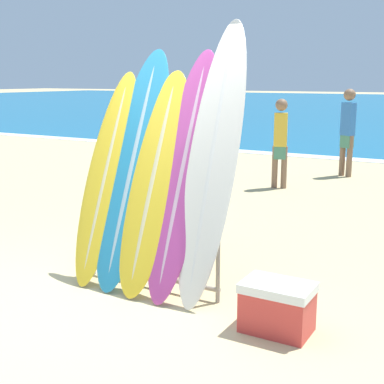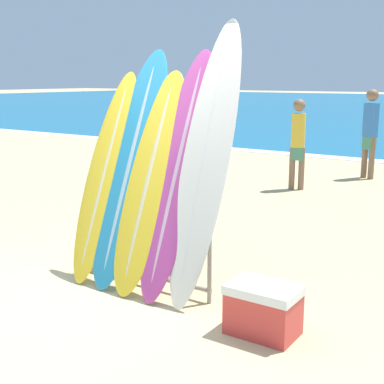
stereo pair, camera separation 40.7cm
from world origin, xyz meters
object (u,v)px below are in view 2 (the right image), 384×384
Objects in this scene: surfboard_slot_1 at (131,166)px; surfboard_slot_4 at (206,161)px; surfboard_slot_0 at (105,175)px; surfboard_slot_3 at (178,173)px; person_mid_beach at (298,141)px; cooler_box at (263,309)px; person_near_water at (370,130)px; surfboard_rack at (146,244)px; surfboard_slot_2 at (150,180)px.

surfboard_slot_1 is 0.90× the size of surfboard_slot_4.
surfboard_slot_4 reaches higher than surfboard_slot_1.
surfboard_slot_4 is (1.18, 0.06, 0.24)m from surfboard_slot_0.
surfboard_slot_0 is 0.91× the size of surfboard_slot_3.
cooler_box is (2.06, -5.49, -0.69)m from person_mid_beach.
surfboard_slot_1 is 0.89m from surfboard_slot_4.
surfboard_slot_3 is 4.09× the size of cooler_box.
surfboard_slot_4 reaches higher than person_near_water.
surfboard_slot_1 is at bearing 9.19° from surfboard_slot_0.
surfboard_slot_4 is (0.30, 0.02, 0.13)m from surfboard_slot_3.
cooler_box is at bearing -10.05° from surfboard_slot_0.
person_mid_beach is at bearing 110.55° from cooler_box.
surfboard_slot_4 reaches higher than surfboard_slot_3.
surfboard_slot_4 is at bearing 13.90° from surfboard_rack.
surfboard_slot_2 is (-0.01, 0.08, 0.62)m from surfboard_rack.
surfboard_slot_0 reaches higher than person_near_water.
surfboard_slot_0 is at bearing 179.51° from surfboard_slot_2.
cooler_box is at bearing -10.66° from surfboard_rack.
person_near_water is (-0.49, 6.95, -0.30)m from surfboard_slot_4.
surfboard_rack is 5.29m from person_mid_beach.
surfboard_slot_1 is 0.58m from surfboard_slot_3.
surfboard_slot_0 reaches higher than person_mid_beach.
person_mid_beach reaches higher than cooler_box.
surfboard_slot_4 is at bearing 5.90° from surfboard_slot_2.
cooler_box is at bearing 126.37° from person_near_water.
surfboard_slot_4 is at bearing 3.49° from surfboard_slot_3.
surfboard_slot_0 is at bearing 73.04° from person_mid_beach.
surfboard_slot_0 is 0.82× the size of surfboard_slot_4.
surfboard_slot_2 is 0.82× the size of surfboard_slot_4.
person_mid_beach is (-0.66, 5.23, 0.47)m from surfboard_rack.
person_near_water is at bearing 91.57° from surfboard_slot_3.
surfboard_slot_1 is at bearing 76.39° from person_mid_beach.
person_near_water reaches higher than cooler_box.
cooler_box is (1.40, -0.26, -0.22)m from surfboard_rack.
surfboard_slot_4 reaches higher than surfboard_slot_2.
surfboard_rack is 0.78m from surfboard_slot_3.
surfboard_slot_1 is 4.12× the size of cooler_box.
surfboard_slot_3 is (0.30, 0.04, 0.10)m from surfboard_slot_2.
person_mid_beach is at bearing 97.20° from surfboard_rack.
surfboard_slot_2 is at bearing -10.62° from surfboard_slot_1.
person_near_water is at bearing 86.79° from surfboard_slot_1.
surfboard_rack is 0.72× the size of surfboard_slot_0.
person_near_water is 3.22× the size of cooler_box.
cooler_box is (1.11, -0.39, -0.94)m from surfboard_slot_3.
person_mid_beach is at bearing 94.16° from surfboard_slot_1.
cooler_box is (1.99, -0.35, -0.84)m from surfboard_slot_0.
person_near_water is at bearing 84.39° from surfboard_slot_0.
person_near_water is 1.09× the size of person_mid_beach.
surfboard_slot_2 is 0.32m from surfboard_slot_3.
surfboard_slot_2 is at bearing 94.60° from surfboard_rack.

